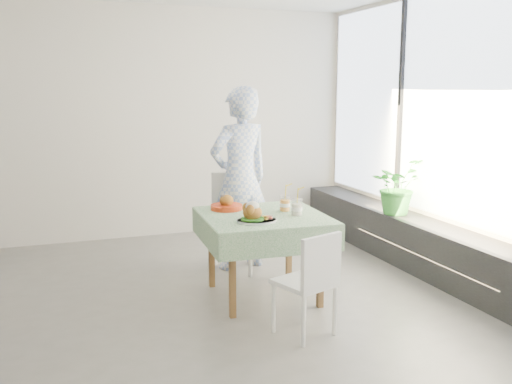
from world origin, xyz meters
name	(u,v)px	position (x,y,z in m)	size (l,w,h in m)	color
floor	(149,312)	(0.00, 0.00, 0.00)	(6.00, 6.00, 0.00)	#5F5D5A
wall_back	(109,124)	(0.00, 2.50, 1.40)	(6.00, 0.02, 2.80)	silver
wall_front	(248,202)	(0.00, -2.50, 1.40)	(6.00, 0.02, 2.80)	silver
wall_right	(458,133)	(3.00, 0.00, 1.40)	(0.02, 5.00, 2.80)	silver
window_pane	(457,106)	(2.97, 0.00, 1.65)	(0.01, 4.80, 2.18)	#D1E0F9
window_ledge	(434,251)	(2.80, 0.00, 0.25)	(0.40, 4.80, 0.50)	black
cafe_table	(263,246)	(1.02, 0.02, 0.46)	(1.09, 1.09, 0.74)	brown
chair_far	(232,241)	(0.99, 0.84, 0.30)	(0.60, 0.60, 0.97)	white
chair_near	(305,303)	(1.03, -0.82, 0.25)	(0.48, 0.48, 0.80)	white
diner	(240,179)	(1.10, 0.90, 0.92)	(0.67, 0.44, 1.84)	#8DA7E2
main_dish	(255,215)	(0.85, -0.21, 0.80)	(0.34, 0.34, 0.17)	white
juice_cup_orange	(285,204)	(1.25, 0.10, 0.81)	(0.10, 0.10, 0.28)	white
juice_cup_lemonade	(297,208)	(1.28, -0.09, 0.81)	(0.10, 0.10, 0.28)	white
second_dish	(227,205)	(0.78, 0.34, 0.78)	(0.29, 0.29, 0.14)	#B33112
potted_plant	(397,186)	(2.75, 0.60, 0.80)	(0.54, 0.47, 0.60)	#31832B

